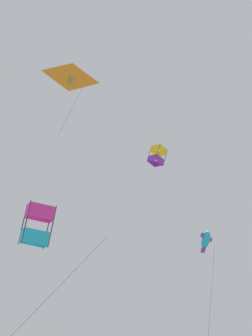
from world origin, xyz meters
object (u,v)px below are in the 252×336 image
Objects in this scene: kite_box_low_drifter at (157,156)px; kite_fish_far_centre at (206,240)px; kite_box_highest at (37,226)px; kite_delta_mid_left at (70,78)px.

kite_box_low_drifter reaches higher than kite_fish_far_centre.
kite_box_highest is at bearing -167.76° from kite_fish_far_centre.
kite_box_low_drifter is 0.19× the size of kite_delta_mid_left.
kite_box_low_drifter is 6.30m from kite_fish_far_centre.
kite_delta_mid_left is at bearing 175.07° from kite_fish_far_centre.
kite_delta_mid_left reaches higher than kite_box_low_drifter.
kite_delta_mid_left is 13.71m from kite_fish_far_centre.
kite_delta_mid_left is 0.96× the size of kite_fish_far_centre.
kite_box_highest is 1.01× the size of kite_fish_far_centre.
kite_fish_far_centre is at bearing 30.72° from kite_box_highest.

